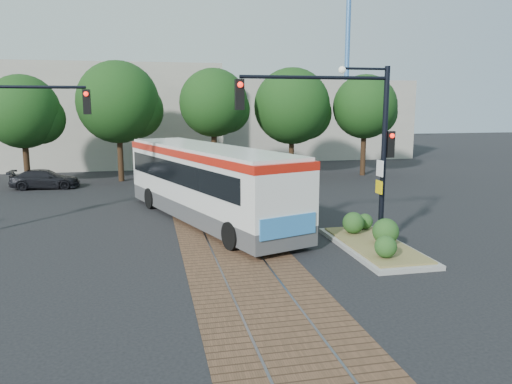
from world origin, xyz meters
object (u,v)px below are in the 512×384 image
(city_bus, at_px, (207,180))
(traffic_island, at_px, (374,239))
(parked_car, at_px, (45,179))
(signal_pole_main, at_px, (351,129))

(city_bus, xyz_separation_m, traffic_island, (5.19, -5.35, -1.46))
(city_bus, relative_size, traffic_island, 2.34)
(traffic_island, relative_size, parked_car, 1.33)
(city_bus, bearing_deg, parked_car, 109.97)
(city_bus, xyz_separation_m, parked_car, (-8.43, 10.37, -1.22))
(traffic_island, bearing_deg, city_bus, 134.16)
(city_bus, distance_m, parked_car, 13.42)
(city_bus, distance_m, traffic_island, 7.60)
(traffic_island, xyz_separation_m, parked_car, (-13.62, 15.72, 0.24))
(city_bus, height_order, signal_pole_main, signal_pole_main)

